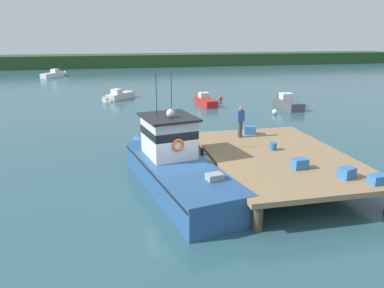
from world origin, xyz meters
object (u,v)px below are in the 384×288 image
at_px(mooring_buoy_channel_marker, 275,112).
at_px(moored_boat_mid_harbor, 119,96).
at_px(deckhand_by_the_boat, 240,121).
at_px(bait_bucket, 273,146).
at_px(crate_stack_near_edge, 378,179).
at_px(main_fishing_boat, 174,164).
at_px(crate_single_by_cleat, 250,130).
at_px(moored_boat_off_the_point, 287,103).
at_px(moored_boat_near_channel, 205,101).
at_px(mooring_buoy_outer, 221,98).
at_px(crate_stack_mid_dock, 300,164).
at_px(moored_boat_outer_mooring, 54,74).
at_px(crate_single_far, 347,173).

bearing_deg(mooring_buoy_channel_marker, moored_boat_mid_harbor, 141.03).
bearing_deg(mooring_buoy_channel_marker, deckhand_by_the_boat, -123.75).
bearing_deg(bait_bucket, crate_stack_near_edge, -65.92).
bearing_deg(main_fishing_boat, crate_single_by_cleat, 34.23).
distance_m(crate_stack_near_edge, moored_boat_off_the_point, 20.37).
bearing_deg(moored_boat_near_channel, mooring_buoy_outer, 41.43).
distance_m(main_fishing_boat, crate_stack_mid_dock, 5.25).
xyz_separation_m(moored_boat_outer_mooring, moored_boat_mid_harbor, (9.28, -22.10, -0.04)).
distance_m(crate_stack_near_edge, bait_bucket, 4.95).
xyz_separation_m(main_fishing_boat, moored_boat_outer_mooring, (-11.17, 44.80, -0.59)).
relative_size(moored_boat_outer_mooring, moored_boat_mid_harbor, 1.17).
bearing_deg(crate_stack_near_edge, moored_boat_off_the_point, 72.34).
bearing_deg(mooring_buoy_channel_marker, main_fishing_boat, -129.93).
bearing_deg(moored_boat_outer_mooring, crate_stack_near_edge, -69.86).
height_order(deckhand_by_the_boat, moored_boat_off_the_point, deckhand_by_the_boat).
height_order(moored_boat_near_channel, moored_boat_off_the_point, moored_boat_off_the_point).
bearing_deg(deckhand_by_the_boat, mooring_buoy_outer, 76.59).
distance_m(crate_single_by_cleat, moored_boat_near_channel, 15.01).
distance_m(crate_single_far, crate_stack_near_edge, 1.06).
bearing_deg(moored_boat_outer_mooring, mooring_buoy_outer, -52.20).
xyz_separation_m(crate_single_by_cleat, bait_bucket, (0.05, -2.85, -0.05)).
relative_size(moored_boat_near_channel, mooring_buoy_outer, 10.47).
relative_size(deckhand_by_the_boat, moored_boat_outer_mooring, 0.36).
height_order(crate_stack_near_edge, deckhand_by_the_boat, deckhand_by_the_boat).
distance_m(deckhand_by_the_boat, mooring_buoy_channel_marker, 11.99).
distance_m(crate_single_by_cleat, moored_boat_mid_harbor, 20.61).
xyz_separation_m(main_fishing_boat, mooring_buoy_channel_marker, (10.57, 12.63, -0.78)).
height_order(crate_single_far, bait_bucket, crate_single_far).
height_order(crate_stack_near_edge, moored_boat_mid_harbor, crate_stack_near_edge).
distance_m(crate_single_far, crate_stack_mid_dock, 1.79).
bearing_deg(crate_single_by_cleat, moored_boat_outer_mooring, 110.90).
xyz_separation_m(main_fishing_boat, crate_single_far, (6.02, -3.43, 0.40)).
relative_size(crate_single_far, mooring_buoy_outer, 1.44).
xyz_separation_m(moored_boat_off_the_point, mooring_buoy_channel_marker, (-2.39, -2.60, -0.21)).
bearing_deg(mooring_buoy_outer, mooring_buoy_channel_marker, -71.33).
height_order(main_fishing_boat, mooring_buoy_outer, main_fishing_boat).
bearing_deg(moored_boat_mid_harbor, main_fishing_boat, -85.26).
height_order(moored_boat_outer_mooring, mooring_buoy_outer, moored_boat_outer_mooring).
height_order(moored_boat_near_channel, mooring_buoy_channel_marker, moored_boat_near_channel).
bearing_deg(main_fishing_boat, moored_boat_mid_harbor, 94.74).
height_order(crate_single_by_cleat, crate_single_far, crate_single_by_cleat).
height_order(bait_bucket, moored_boat_off_the_point, bait_bucket).
relative_size(crate_stack_near_edge, bait_bucket, 1.76).
xyz_separation_m(crate_single_by_cleat, crate_single_far, (1.30, -6.63, -0.02)).
xyz_separation_m(moored_boat_outer_mooring, moored_boat_near_channel, (17.16, -26.67, -0.04)).
relative_size(main_fishing_boat, crate_stack_near_edge, 16.61).
bearing_deg(moored_boat_outer_mooring, deckhand_by_the_boat, -70.17).
xyz_separation_m(crate_single_far, deckhand_by_the_boat, (-2.03, 6.20, 0.66)).
distance_m(moored_boat_near_channel, mooring_buoy_outer, 2.80).
bearing_deg(mooring_buoy_channel_marker, bait_bucket, -115.32).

